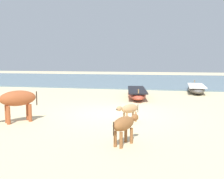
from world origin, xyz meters
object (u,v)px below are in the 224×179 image
(fishing_boat_2, at_px, (137,93))
(calf_far_tan, at_px, (129,109))
(fishing_boat_3, at_px, (196,88))
(cow_adult_rust, at_px, (16,100))
(calf_near_brown, at_px, (124,124))

(fishing_boat_2, bearing_deg, calf_far_tan, -4.87)
(fishing_boat_3, xyz_separation_m, cow_adult_rust, (-6.60, -9.54, 0.48))
(fishing_boat_2, xyz_separation_m, cow_adult_rust, (-3.13, -6.49, 0.49))
(fishing_boat_3, bearing_deg, calf_near_brown, 168.01)
(fishing_boat_3, height_order, calf_far_tan, fishing_boat_3)
(cow_adult_rust, xyz_separation_m, calf_near_brown, (3.77, -1.40, -0.26))
(calf_far_tan, bearing_deg, calf_near_brown, 47.21)
(fishing_boat_2, height_order, calf_far_tan, fishing_boat_2)
(fishing_boat_3, bearing_deg, calf_far_tan, 163.31)
(fishing_boat_2, distance_m, fishing_boat_3, 4.62)
(fishing_boat_2, height_order, calf_near_brown, calf_near_brown)
(calf_near_brown, relative_size, calf_far_tan, 1.29)
(fishing_boat_2, height_order, cow_adult_rust, cow_adult_rust)
(fishing_boat_2, bearing_deg, cow_adult_rust, -34.87)
(cow_adult_rust, height_order, calf_far_tan, cow_adult_rust)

